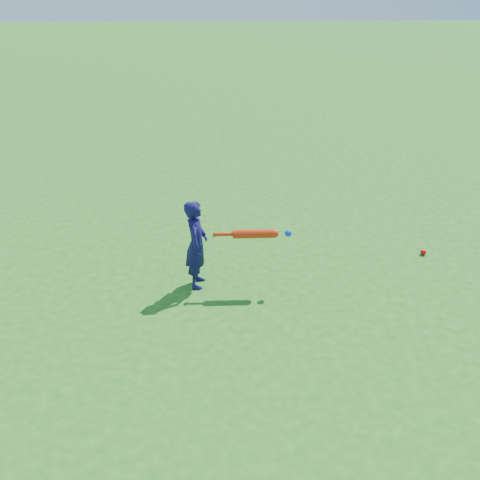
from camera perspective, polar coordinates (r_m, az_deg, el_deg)
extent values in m
plane|color=#1D6417|center=(6.41, -3.58, -4.59)|extent=(80.00, 80.00, 0.00)
imported|color=#130F48|center=(6.14, -4.67, -0.47)|extent=(0.28, 0.41, 1.06)
sphere|color=red|center=(7.41, 18.97, -1.24)|extent=(0.08, 0.08, 0.08)
cylinder|color=red|center=(6.02, -2.82, 0.58)|extent=(0.02, 0.07, 0.07)
cylinder|color=red|center=(6.02, -1.75, 0.60)|extent=(0.22, 0.04, 0.04)
cylinder|color=red|center=(6.03, 1.45, 0.66)|extent=(0.47, 0.10, 0.10)
sphere|color=red|center=(6.04, 3.69, 0.69)|extent=(0.10, 0.10, 0.10)
sphere|color=blue|center=(6.06, 5.16, 0.71)|extent=(0.08, 0.08, 0.08)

